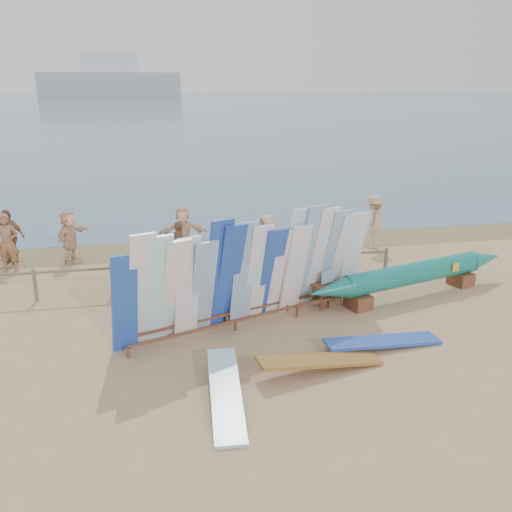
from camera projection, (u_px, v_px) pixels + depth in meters
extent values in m
plane|color=tan|center=(195.00, 337.00, 12.53)|extent=(160.00, 160.00, 0.00)
cube|color=slate|center=(150.00, 104.00, 131.99)|extent=(320.00, 240.00, 0.02)
cube|color=olive|center=(178.00, 247.00, 19.25)|extent=(40.00, 2.60, 0.01)
cube|color=#999EA3|center=(111.00, 85.00, 177.10)|extent=(45.00, 8.00, 8.00)
cube|color=silver|center=(109.00, 63.00, 174.93)|extent=(18.00, 6.00, 6.00)
cube|color=#706454|center=(185.00, 264.00, 15.08)|extent=(12.00, 0.06, 0.06)
cube|color=#706454|center=(35.00, 285.00, 14.46)|extent=(0.08, 0.08, 0.90)
cube|color=#706454|center=(112.00, 280.00, 14.83)|extent=(0.08, 0.08, 0.90)
cube|color=#706454|center=(185.00, 275.00, 15.19)|extent=(0.08, 0.08, 0.90)
cube|color=#706454|center=(255.00, 271.00, 15.55)|extent=(0.08, 0.08, 0.90)
cube|color=#706454|center=(322.00, 266.00, 15.92)|extent=(0.08, 0.08, 0.90)
cube|color=#706454|center=(386.00, 262.00, 16.28)|extent=(0.08, 0.08, 0.90)
cube|color=brown|center=(235.00, 321.00, 12.79)|extent=(4.94, 1.80, 0.06)
cube|color=brown|center=(227.00, 314.00, 13.15)|extent=(4.94, 1.80, 0.06)
cube|color=blue|center=(124.00, 304.00, 11.46)|extent=(0.69, 0.68, 2.32)
cube|color=white|center=(141.00, 291.00, 11.58)|extent=(0.78, 0.93, 2.74)
cube|color=#99D2F5|center=(158.00, 290.00, 11.78)|extent=(0.78, 0.91, 2.64)
cube|color=white|center=(175.00, 290.00, 11.99)|extent=(0.81, 1.01, 2.50)
cube|color=white|center=(187.00, 288.00, 12.14)|extent=(0.69, 0.67, 2.48)
cube|color=white|center=(203.00, 287.00, 12.34)|extent=(0.75, 0.83, 2.34)
cube|color=blue|center=(218.00, 275.00, 12.46)|extent=(0.78, 0.91, 2.80)
cube|color=blue|center=(229.00, 276.00, 12.62)|extent=(0.82, 1.03, 2.66)
cube|color=white|center=(243.00, 273.00, 12.81)|extent=(0.71, 0.72, 2.63)
cube|color=white|center=(257.00, 273.00, 13.02)|extent=(0.74, 0.82, 2.50)
cube|color=blue|center=(271.00, 273.00, 13.22)|extent=(0.77, 0.90, 2.37)
cube|color=white|center=(281.00, 273.00, 13.38)|extent=(0.75, 0.83, 2.28)
cube|color=#99D2F5|center=(294.00, 261.00, 13.49)|extent=(0.73, 0.78, 2.77)
cube|color=white|center=(306.00, 261.00, 13.69)|extent=(0.76, 0.85, 2.65)
cube|color=white|center=(316.00, 261.00, 13.85)|extent=(0.76, 0.86, 2.54)
cube|color=brown|center=(329.00, 299.00, 14.08)|extent=(1.94, 0.84, 0.06)
cube|color=brown|center=(318.00, 293.00, 14.44)|extent=(1.94, 0.84, 0.06)
cube|color=white|center=(295.00, 269.00, 13.47)|extent=(0.76, 0.79, 2.38)
cube|color=white|center=(308.00, 258.00, 13.60)|extent=(0.82, 0.93, 2.84)
cube|color=white|center=(320.00, 257.00, 13.83)|extent=(0.83, 0.95, 2.73)
cube|color=white|center=(332.00, 257.00, 14.05)|extent=(0.83, 0.97, 2.61)
cube|color=white|center=(341.00, 257.00, 14.23)|extent=(0.84, 0.98, 2.49)
cube|color=white|center=(352.00, 255.00, 14.45)|extent=(0.76, 0.80, 2.43)
cube|color=brown|center=(358.00, 301.00, 14.09)|extent=(0.67, 0.74, 0.37)
cube|color=brown|center=(461.00, 279.00, 15.71)|extent=(0.67, 0.74, 0.37)
cylinder|color=#167D79|center=(414.00, 273.00, 14.75)|extent=(4.51, 1.87, 0.62)
cone|color=#167D79|center=(330.00, 291.00, 13.54)|extent=(1.34, 0.90, 0.57)
cone|color=#167D79|center=(485.00, 259.00, 15.97)|extent=(1.34, 0.90, 0.57)
cube|color=#FFAD1A|center=(456.00, 267.00, 15.01)|extent=(0.22, 0.08, 0.23)
cube|color=brown|center=(328.00, 285.00, 14.08)|extent=(0.88, 0.73, 0.04)
cube|color=white|center=(328.00, 277.00, 14.01)|extent=(0.39, 0.15, 0.35)
cube|color=blue|center=(382.00, 346.00, 12.11)|extent=(2.73, 0.77, 0.25)
cube|color=olive|center=(320.00, 370.00, 11.13)|extent=(2.74, 0.97, 0.44)
cube|color=#99D2F5|center=(226.00, 402.00, 10.01)|extent=(0.75, 2.72, 0.41)
cube|color=red|center=(197.00, 267.00, 16.29)|extent=(0.65, 0.62, 0.05)
cube|color=red|center=(194.00, 256.00, 16.41)|extent=(0.58, 0.29, 0.55)
cube|color=red|center=(190.00, 274.00, 15.79)|extent=(0.60, 0.57, 0.05)
cube|color=red|center=(187.00, 263.00, 15.90)|extent=(0.53, 0.27, 0.50)
cube|color=red|center=(278.00, 258.00, 16.33)|extent=(0.66, 0.85, 0.55)
cube|color=red|center=(279.00, 244.00, 16.51)|extent=(0.48, 0.30, 0.35)
imported|color=tan|center=(267.00, 244.00, 16.48)|extent=(0.64, 0.97, 1.83)
imported|color=#8C6042|center=(180.00, 248.00, 16.43)|extent=(0.50, 1.00, 1.66)
imported|color=tan|center=(374.00, 222.00, 18.97)|extent=(0.93, 1.32, 1.89)
imported|color=#8C6042|center=(7.00, 243.00, 16.60)|extent=(0.66, 0.37, 1.82)
imported|color=beige|center=(70.00, 236.00, 17.53)|extent=(1.11, 1.67, 1.72)
imported|color=#8C6042|center=(314.00, 228.00, 18.63)|extent=(0.66, 0.48, 1.62)
imported|color=#8C6042|center=(340.00, 241.00, 17.03)|extent=(1.08, 0.69, 1.71)
imported|color=#8C6042|center=(9.00, 236.00, 17.38)|extent=(1.12, 0.71, 1.78)
imported|color=beige|center=(183.00, 232.00, 17.92)|extent=(1.61, 0.53, 1.74)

